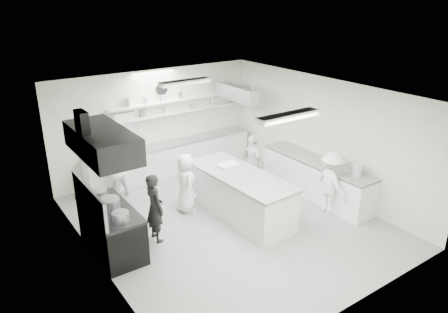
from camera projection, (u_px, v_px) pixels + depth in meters
floor at (228, 222)px, 9.88m from camera, size 6.00×7.00×0.02m
ceiling at (228, 93)px, 8.78m from camera, size 6.00×7.00×0.02m
wall_back at (156, 123)px, 12.00m from camera, size 6.00×0.04×3.00m
wall_front at (358, 230)px, 6.65m from camera, size 6.00×0.04×3.00m
wall_left at (93, 197)px, 7.73m from camera, size 0.04×7.00×3.00m
wall_right at (323, 136)px, 10.92m from camera, size 0.04×7.00×3.00m
stove at (112, 231)px, 8.63m from camera, size 0.80×1.80×0.90m
exhaust_hood at (102, 142)px, 7.94m from camera, size 0.85×2.00×0.50m
back_counter at (172, 158)px, 12.31m from camera, size 5.00×0.60×0.92m
shelf_lower at (180, 112)px, 12.18m from camera, size 4.20×0.26×0.04m
shelf_upper at (179, 100)px, 12.05m from camera, size 4.20×0.26×0.04m
pass_through_window at (112, 133)px, 11.31m from camera, size 1.30×0.04×1.00m
wall_clock at (161, 89)px, 11.73m from camera, size 0.32×0.05×0.32m
right_counter at (316, 179)px, 10.96m from camera, size 0.74×3.30×0.94m
pot_rack at (237, 93)px, 11.93m from camera, size 0.30×1.60×0.40m
light_fixture_front at (288, 116)px, 7.43m from camera, size 1.30×0.25×0.10m
light_fixture_rear at (185, 82)px, 10.18m from camera, size 1.30×0.25×0.10m
prep_island at (240, 196)px, 9.93m from camera, size 1.16×2.84×1.03m
stove_pot at (110, 205)px, 8.37m from camera, size 0.39×0.39×0.29m
cook_stove at (155, 208)px, 8.89m from camera, size 0.36×0.55×1.51m
cook_back at (114, 170)px, 10.79m from camera, size 0.83×0.70×1.51m
cook_island_left at (186, 183)px, 10.13m from camera, size 0.57×0.77×1.44m
cook_island_right at (252, 162)px, 11.32m from camera, size 0.44×0.90×1.48m
cook_right at (332, 183)px, 10.01m from camera, size 0.75×1.08×1.54m
bowl_island_a at (241, 172)px, 9.88m from camera, size 0.31×0.31×0.06m
bowl_island_b at (235, 168)px, 10.08m from camera, size 0.19×0.19×0.06m
bowl_right at (327, 168)px, 10.34m from camera, size 0.29×0.29×0.06m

